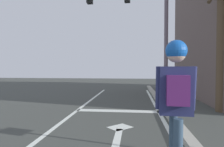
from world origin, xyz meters
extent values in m
cube|color=silver|center=(0.38, 6.00, 0.00)|extent=(0.12, 20.00, 0.01)
cube|color=silver|center=(1.90, 9.39, 0.00)|extent=(3.04, 0.40, 0.01)
cube|color=silver|center=(2.06, 6.60, 0.00)|extent=(0.16, 1.40, 0.01)
cube|color=silver|center=(2.06, 7.45, 0.00)|extent=(0.71, 0.71, 0.01)
cylinder|color=#354C62|center=(2.95, 5.07, 0.52)|extent=(0.11, 0.11, 0.87)
cube|color=navy|center=(2.94, 4.87, 1.26)|extent=(0.41, 0.20, 0.61)
cylinder|color=navy|center=(2.72, 4.91, 1.29)|extent=(0.07, 0.13, 0.56)
cylinder|color=navy|center=(3.15, 4.89, 1.29)|extent=(0.07, 0.14, 0.56)
sphere|color=beige|center=(2.94, 4.87, 1.73)|extent=(0.24, 0.24, 0.24)
sphere|color=#1656B5|center=(2.94, 4.87, 1.76)|extent=(0.27, 0.27, 0.27)
cube|color=#5C2166|center=(2.93, 4.73, 1.28)|extent=(0.27, 0.15, 0.36)
cylinder|color=#62545E|center=(3.73, 10.89, 2.66)|extent=(0.16, 0.16, 5.31)
cylinder|color=black|center=(0.51, 10.74, 4.41)|extent=(0.02, 0.10, 0.10)
cylinder|color=brown|center=(5.44, 9.66, 1.95)|extent=(0.36, 0.36, 3.90)
camera|label=1|loc=(2.41, 2.26, 1.55)|focal=32.49mm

